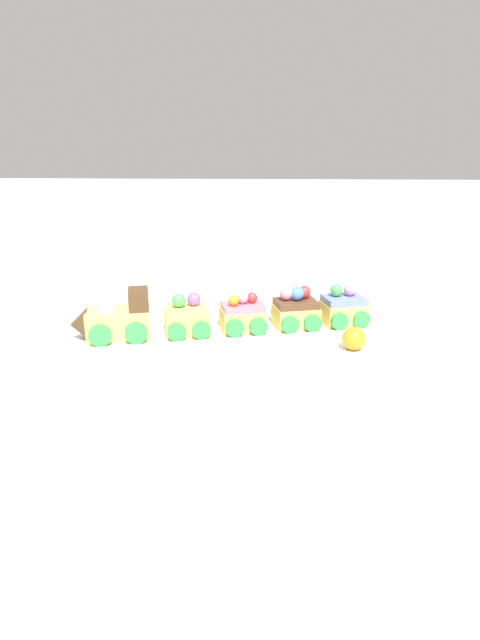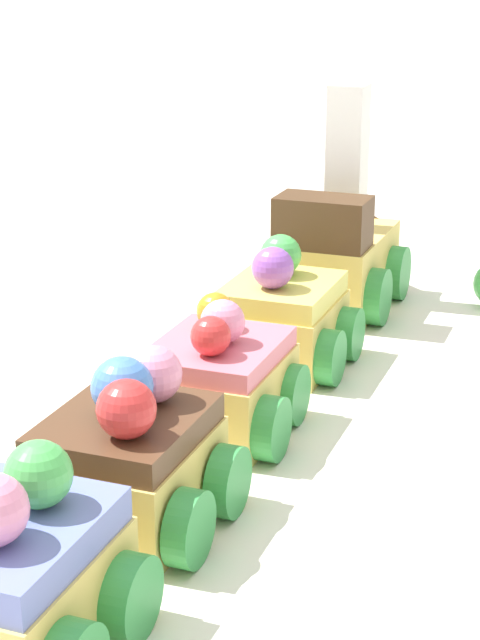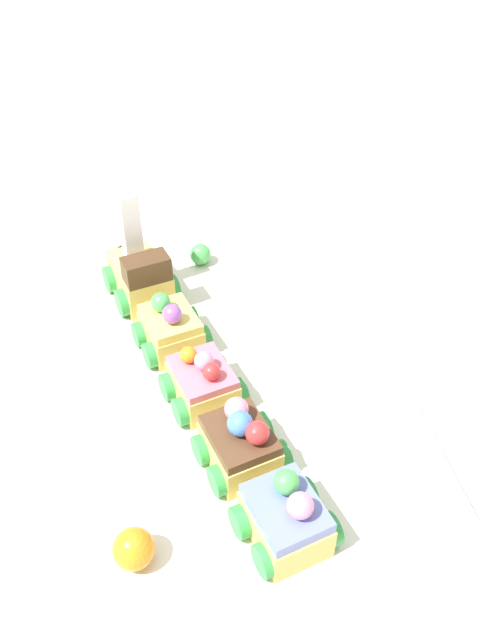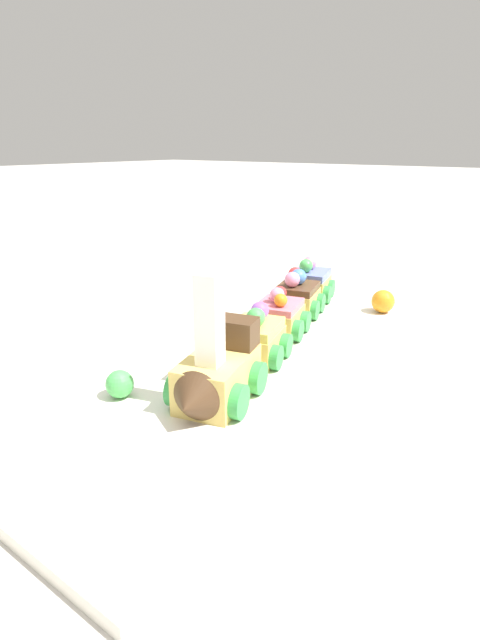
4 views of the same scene
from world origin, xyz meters
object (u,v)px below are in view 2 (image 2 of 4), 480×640
(cake_car_strawberry, at_px, (218,384))
(cake_car_blueberry, at_px, (9,582))
(cake_car_lemon, at_px, (281,320))
(cake_car_chocolate, at_px, (130,462))
(cake_train_locomotive, at_px, (340,251))

(cake_car_strawberry, xyz_separation_m, cake_car_blueberry, (-0.15, -0.04, 0.00))
(cake_car_lemon, xyz_separation_m, cake_car_strawberry, (-0.08, -0.02, -0.00))
(cake_car_lemon, height_order, cake_car_chocolate, same)
(cake_car_blueberry, bearing_deg, cake_car_strawberry, 0.16)
(cake_train_locomotive, height_order, cake_car_lemon, cake_train_locomotive)
(cake_train_locomotive, distance_m, cake_car_blueberry, 0.34)
(cake_car_chocolate, bearing_deg, cake_train_locomotive, 0.06)
(cake_car_chocolate, bearing_deg, cake_car_blueberry, -179.89)
(cake_car_lemon, distance_m, cake_car_strawberry, 0.08)
(cake_car_strawberry, bearing_deg, cake_car_chocolate, -179.80)
(cake_train_locomotive, bearing_deg, cake_car_lemon, 179.86)
(cake_car_chocolate, distance_m, cake_car_blueberry, 0.08)
(cake_car_lemon, bearing_deg, cake_car_strawberry, -179.82)
(cake_car_chocolate, relative_size, cake_car_blueberry, 1.00)
(cake_train_locomotive, xyz_separation_m, cake_car_blueberry, (-0.33, -0.09, -0.01))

